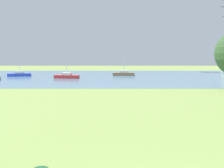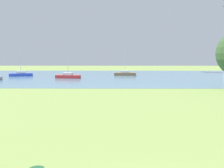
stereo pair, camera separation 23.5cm
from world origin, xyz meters
name	(u,v)px [view 2 (the right image)]	position (x,y,z in m)	size (l,w,h in m)	color
ground_plane	(128,98)	(0.00, 22.00, 0.00)	(160.00, 160.00, 0.00)	#7F994C
water_surface	(121,77)	(0.00, 50.00, 0.01)	(140.00, 40.00, 0.02)	#5A829B
sailboat_red	(68,76)	(-10.61, 46.03, 0.47)	(4.99, 2.30, 7.38)	red
sailboat_blue	(21,74)	(-21.52, 50.87, 0.45)	(5.02, 2.56, 6.24)	blue
sailboat_brown	(125,73)	(0.89, 53.00, 0.45)	(4.91, 1.89, 5.73)	brown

